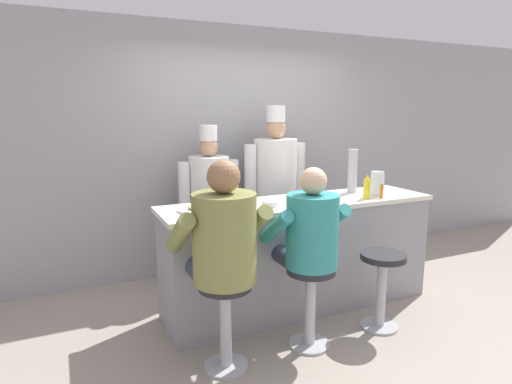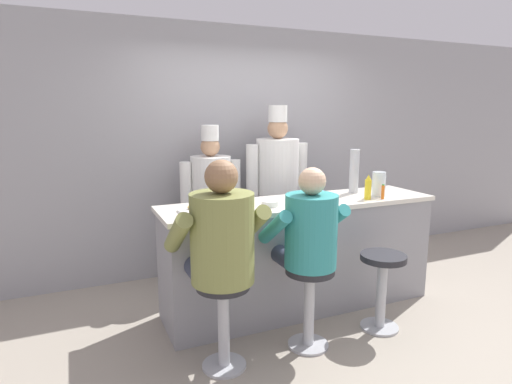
{
  "view_description": "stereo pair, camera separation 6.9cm",
  "coord_description": "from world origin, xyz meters",
  "px_view_note": "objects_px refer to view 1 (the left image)",
  "views": [
    {
      "loc": [
        -1.92,
        -2.9,
        1.8
      ],
      "look_at": [
        -0.45,
        0.29,
        1.12
      ],
      "focal_mm": 30.0,
      "sensor_mm": 36.0,
      "label": 1
    },
    {
      "loc": [
        -1.86,
        -2.93,
        1.8
      ],
      "look_at": [
        -0.45,
        0.29,
        1.12
      ],
      "focal_mm": 30.0,
      "sensor_mm": 36.0,
      "label": 2
    }
  ],
  "objects_px": {
    "ketchup_bottle_red": "(314,189)",
    "mustard_bottle_yellow": "(367,187)",
    "empty_stool_round": "(382,278)",
    "diner_seated_olive": "(223,244)",
    "hot_sauce_bottle_orange": "(382,191)",
    "diner_seated_teal": "(310,237)",
    "cook_in_whites_far": "(275,183)",
    "breakfast_plate": "(195,209)",
    "coffee_mug_tan": "(244,202)",
    "cereal_bowl": "(270,203)",
    "water_pitcher_clear": "(377,184)",
    "cook_in_whites_near": "(210,198)",
    "cup_stack_steel": "(353,171)",
    "coffee_mug_blue": "(317,195)"
  },
  "relations": [
    {
      "from": "ketchup_bottle_red",
      "to": "mustard_bottle_yellow",
      "type": "relative_size",
      "value": 1.12
    },
    {
      "from": "empty_stool_round",
      "to": "diner_seated_olive",
      "type": "bearing_deg",
      "value": 178.46
    },
    {
      "from": "hot_sauce_bottle_orange",
      "to": "ketchup_bottle_red",
      "type": "bearing_deg",
      "value": 169.78
    },
    {
      "from": "diner_seated_teal",
      "to": "cook_in_whites_far",
      "type": "relative_size",
      "value": 0.75
    },
    {
      "from": "breakfast_plate",
      "to": "empty_stool_round",
      "type": "bearing_deg",
      "value": -24.48
    },
    {
      "from": "coffee_mug_tan",
      "to": "cereal_bowl",
      "type": "bearing_deg",
      "value": -26.42
    },
    {
      "from": "hot_sauce_bottle_orange",
      "to": "cook_in_whites_far",
      "type": "xyz_separation_m",
      "value": [
        -0.52,
        1.1,
        -0.05
      ]
    },
    {
      "from": "breakfast_plate",
      "to": "diner_seated_olive",
      "type": "height_order",
      "value": "diner_seated_olive"
    },
    {
      "from": "water_pitcher_clear",
      "to": "cook_in_whites_near",
      "type": "xyz_separation_m",
      "value": [
        -1.31,
        1.02,
        -0.21
      ]
    },
    {
      "from": "mustard_bottle_yellow",
      "to": "cereal_bowl",
      "type": "distance_m",
      "value": 0.94
    },
    {
      "from": "diner_seated_teal",
      "to": "cup_stack_steel",
      "type": "bearing_deg",
      "value": 38.13
    },
    {
      "from": "breakfast_plate",
      "to": "coffee_mug_blue",
      "type": "relative_size",
      "value": 1.91
    },
    {
      "from": "coffee_mug_tan",
      "to": "water_pitcher_clear",
      "type": "bearing_deg",
      "value": -5.21
    },
    {
      "from": "mustard_bottle_yellow",
      "to": "cup_stack_steel",
      "type": "xyz_separation_m",
      "value": [
        0.07,
        0.31,
        0.11
      ]
    },
    {
      "from": "coffee_mug_tan",
      "to": "empty_stool_round",
      "type": "xyz_separation_m",
      "value": [
        0.96,
        -0.64,
        -0.61
      ]
    },
    {
      "from": "cereal_bowl",
      "to": "diner_seated_teal",
      "type": "bearing_deg",
      "value": -81.56
    },
    {
      "from": "diner_seated_teal",
      "to": "cook_in_whites_near",
      "type": "height_order",
      "value": "cook_in_whites_near"
    },
    {
      "from": "breakfast_plate",
      "to": "coffee_mug_blue",
      "type": "bearing_deg",
      "value": -1.22
    },
    {
      "from": "ketchup_bottle_red",
      "to": "diner_seated_olive",
      "type": "height_order",
      "value": "diner_seated_olive"
    },
    {
      "from": "cereal_bowl",
      "to": "cook_in_whites_far",
      "type": "bearing_deg",
      "value": 60.5
    },
    {
      "from": "coffee_mug_tan",
      "to": "coffee_mug_blue",
      "type": "bearing_deg",
      "value": -2.67
    },
    {
      "from": "ketchup_bottle_red",
      "to": "cook_in_whites_near",
      "type": "height_order",
      "value": "cook_in_whites_near"
    },
    {
      "from": "cereal_bowl",
      "to": "diner_seated_olive",
      "type": "xyz_separation_m",
      "value": [
        -0.61,
        -0.51,
        -0.12
      ]
    },
    {
      "from": "breakfast_plate",
      "to": "cook_in_whites_far",
      "type": "distance_m",
      "value": 1.46
    },
    {
      "from": "hot_sauce_bottle_orange",
      "to": "diner_seated_teal",
      "type": "xyz_separation_m",
      "value": [
        -0.99,
        -0.37,
        -0.2
      ]
    },
    {
      "from": "mustard_bottle_yellow",
      "to": "breakfast_plate",
      "type": "bearing_deg",
      "value": 173.32
    },
    {
      "from": "coffee_mug_blue",
      "to": "diner_seated_teal",
      "type": "height_order",
      "value": "diner_seated_teal"
    },
    {
      "from": "ketchup_bottle_red",
      "to": "cook_in_whites_far",
      "type": "xyz_separation_m",
      "value": [
        0.13,
        0.98,
        -0.11
      ]
    },
    {
      "from": "hot_sauce_bottle_orange",
      "to": "breakfast_plate",
      "type": "height_order",
      "value": "hot_sauce_bottle_orange"
    },
    {
      "from": "ketchup_bottle_red",
      "to": "cook_in_whites_near",
      "type": "relative_size",
      "value": 0.15
    },
    {
      "from": "ketchup_bottle_red",
      "to": "cereal_bowl",
      "type": "relative_size",
      "value": 1.72
    },
    {
      "from": "cereal_bowl",
      "to": "empty_stool_round",
      "type": "xyz_separation_m",
      "value": [
        0.76,
        -0.54,
        -0.59
      ]
    },
    {
      "from": "mustard_bottle_yellow",
      "to": "breakfast_plate",
      "type": "height_order",
      "value": "mustard_bottle_yellow"
    },
    {
      "from": "ketchup_bottle_red",
      "to": "diner_seated_teal",
      "type": "xyz_separation_m",
      "value": [
        -0.34,
        -0.49,
        -0.26
      ]
    },
    {
      "from": "ketchup_bottle_red",
      "to": "diner_seated_teal",
      "type": "height_order",
      "value": "diner_seated_teal"
    },
    {
      "from": "hot_sauce_bottle_orange",
      "to": "diner_seated_olive",
      "type": "bearing_deg",
      "value": -167.61
    },
    {
      "from": "ketchup_bottle_red",
      "to": "cup_stack_steel",
      "type": "xyz_separation_m",
      "value": [
        0.59,
        0.24,
        0.09
      ]
    },
    {
      "from": "cup_stack_steel",
      "to": "breakfast_plate",
      "type": "bearing_deg",
      "value": -175.36
    },
    {
      "from": "mustard_bottle_yellow",
      "to": "cook_in_whites_near",
      "type": "relative_size",
      "value": 0.14
    },
    {
      "from": "cup_stack_steel",
      "to": "diner_seated_olive",
      "type": "relative_size",
      "value": 0.29
    },
    {
      "from": "cook_in_whites_near",
      "to": "cook_in_whites_far",
      "type": "xyz_separation_m",
      "value": [
        0.74,
        -0.04,
        0.11
      ]
    },
    {
      "from": "mustard_bottle_yellow",
      "to": "breakfast_plate",
      "type": "relative_size",
      "value": 0.82
    },
    {
      "from": "cook_in_whites_near",
      "to": "coffee_mug_tan",
      "type": "bearing_deg",
      "value": -89.97
    },
    {
      "from": "water_pitcher_clear",
      "to": "cook_in_whites_near",
      "type": "relative_size",
      "value": 0.14
    },
    {
      "from": "coffee_mug_blue",
      "to": "diner_seated_olive",
      "type": "height_order",
      "value": "diner_seated_olive"
    },
    {
      "from": "ketchup_bottle_red",
      "to": "water_pitcher_clear",
      "type": "bearing_deg",
      "value": -0.24
    },
    {
      "from": "ketchup_bottle_red",
      "to": "coffee_mug_tan",
      "type": "distance_m",
      "value": 0.63
    },
    {
      "from": "water_pitcher_clear",
      "to": "diner_seated_olive",
      "type": "height_order",
      "value": "diner_seated_olive"
    },
    {
      "from": "hot_sauce_bottle_orange",
      "to": "cook_in_whites_near",
      "type": "height_order",
      "value": "cook_in_whites_near"
    },
    {
      "from": "ketchup_bottle_red",
      "to": "cook_in_whites_near",
      "type": "bearing_deg",
      "value": 121.13
    }
  ]
}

